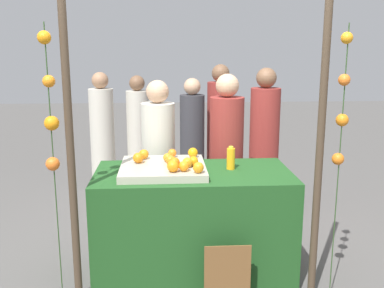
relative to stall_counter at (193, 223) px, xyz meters
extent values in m
plane|color=#565451|center=(0.00, 0.00, -0.45)|extent=(24.00, 24.00, 0.00)
cube|color=#1E4C1E|center=(0.00, 0.00, 0.00)|extent=(1.61, 0.82, 0.90)
cube|color=#B2AD99|center=(-0.25, 0.01, 0.48)|extent=(0.69, 0.67, 0.06)
sphere|color=orange|center=(-0.17, 0.26, 0.55)|extent=(0.07, 0.07, 0.07)
sphere|color=orange|center=(-0.15, -0.09, 0.55)|extent=(0.09, 0.09, 0.09)
sphere|color=orange|center=(0.02, -0.25, 0.55)|extent=(0.08, 0.08, 0.08)
sphere|color=orange|center=(-0.17, -0.21, 0.56)|extent=(0.09, 0.09, 0.09)
sphere|color=orange|center=(-0.08, -0.19, 0.55)|extent=(0.08, 0.08, 0.08)
sphere|color=orange|center=(-0.21, 0.10, 0.55)|extent=(0.07, 0.07, 0.07)
sphere|color=orange|center=(0.00, -0.04, 0.55)|extent=(0.08, 0.08, 0.08)
sphere|color=orange|center=(-0.45, 0.08, 0.55)|extent=(0.09, 0.09, 0.09)
sphere|color=orange|center=(-0.41, 0.21, 0.55)|extent=(0.08, 0.08, 0.08)
sphere|color=orange|center=(-0.05, -0.09, 0.55)|extent=(0.08, 0.08, 0.08)
sphere|color=orange|center=(0.01, 0.24, 0.55)|extent=(0.09, 0.09, 0.09)
sphere|color=orange|center=(-0.19, 0.00, 0.55)|extent=(0.08, 0.08, 0.08)
cylinder|color=#FAA719|center=(0.32, 0.06, 0.54)|extent=(0.07, 0.07, 0.18)
cylinder|color=yellow|center=(0.32, 0.06, 0.64)|extent=(0.04, 0.04, 0.02)
cube|color=brown|center=(0.21, -0.57, -0.20)|extent=(0.34, 0.01, 0.52)
cube|color=black|center=(0.21, -0.56, -0.20)|extent=(0.32, 0.02, 0.49)
cylinder|color=beige|center=(-0.29, 0.67, 0.24)|extent=(0.32, 0.32, 1.38)
sphere|color=tan|center=(-0.29, 0.67, 1.04)|extent=(0.22, 0.22, 0.22)
cylinder|color=maroon|center=(0.37, 0.70, 0.27)|extent=(0.33, 0.33, 1.43)
sphere|color=tan|center=(0.37, 0.70, 1.09)|extent=(0.22, 0.22, 0.22)
cylinder|color=maroon|center=(0.91, 1.41, 0.28)|extent=(0.34, 0.34, 1.45)
sphere|color=brown|center=(0.91, 1.41, 1.12)|extent=(0.23, 0.23, 0.23)
cylinder|color=beige|center=(-1.05, 2.31, 0.24)|extent=(0.32, 0.32, 1.38)
sphere|color=#A87A59|center=(-1.05, 2.31, 1.03)|extent=(0.21, 0.21, 0.21)
cylinder|color=beige|center=(-0.59, 2.48, 0.21)|extent=(0.31, 0.31, 1.33)
sphere|color=brown|center=(-0.59, 2.48, 0.98)|extent=(0.21, 0.21, 0.21)
cylinder|color=maroon|center=(0.50, 2.19, 0.28)|extent=(0.34, 0.34, 1.46)
sphere|color=brown|center=(0.50, 2.19, 1.13)|extent=(0.23, 0.23, 0.23)
cylinder|color=#333338|center=(0.12, 1.94, 0.21)|extent=(0.31, 0.31, 1.33)
sphere|color=tan|center=(0.12, 1.94, 0.98)|extent=(0.21, 0.21, 0.21)
cylinder|color=#473828|center=(-0.89, -0.45, 0.71)|extent=(0.06, 0.06, 2.32)
cylinder|color=#473828|center=(0.89, -0.45, 0.71)|extent=(0.06, 0.06, 2.32)
cylinder|color=#2D4C23|center=(-1.00, -0.48, 0.58)|extent=(0.01, 0.01, 2.06)
sphere|color=orange|center=(-1.01, -0.48, 1.51)|extent=(0.09, 0.09, 0.09)
sphere|color=orange|center=(-1.00, -0.47, 1.23)|extent=(0.08, 0.08, 0.08)
sphere|color=orange|center=(-1.00, -0.47, 0.95)|extent=(0.10, 0.10, 0.10)
sphere|color=orange|center=(-1.01, -0.48, 0.66)|extent=(0.10, 0.10, 0.10)
cylinder|color=#2D4C23|center=(1.03, -0.48, 0.58)|extent=(0.01, 0.01, 2.06)
sphere|color=orange|center=(1.02, -0.47, 1.51)|extent=(0.08, 0.08, 0.08)
sphere|color=orange|center=(1.02, -0.48, 1.23)|extent=(0.08, 0.08, 0.08)
sphere|color=orange|center=(1.03, -0.47, 0.95)|extent=(0.09, 0.09, 0.09)
sphere|color=orange|center=(1.02, -0.47, 0.66)|extent=(0.09, 0.09, 0.09)
camera|label=1|loc=(-0.23, -3.49, 1.45)|focal=41.42mm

